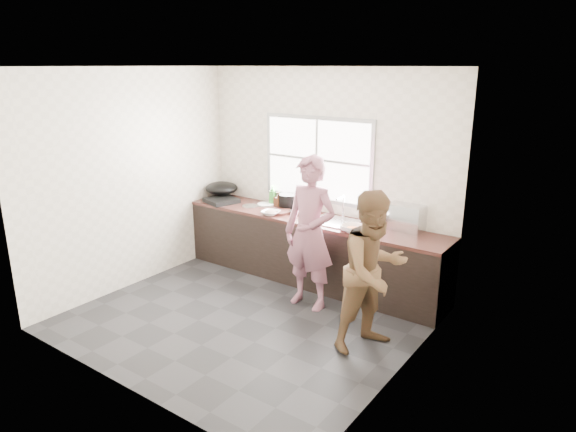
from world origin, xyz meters
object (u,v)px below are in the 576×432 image
Objects in this scene: black_pot at (289,201)px; plate_food at (266,204)px; wok at (222,188)px; bowl_held at (346,228)px; bottle_brown_short at (288,201)px; glass_jar at (272,201)px; pot_lid_left at (233,201)px; bowl_mince at (271,213)px; bowl_crabs at (352,229)px; dish_rack at (407,217)px; cutting_board at (277,211)px; woman at (310,238)px; person_side at (374,271)px; burner at (221,200)px; bottle_green at (272,195)px; pot_lid_right at (250,206)px; bottle_brown_tall at (279,201)px.

black_pot reaches higher than plate_food.
black_pot is 0.59× the size of wok.
bowl_held is 1.49m from plate_food.
bowl_held is 1.05× the size of bottle_brown_short.
pot_lid_left is at bearing -159.39° from glass_jar.
bowl_mince reaches higher than plate_food.
bowl_crabs is 1.20× the size of bottle_brown_short.
wok is 1.12× the size of dish_rack.
bowl_crabs reaches higher than cutting_board.
woman is 0.51m from bowl_crabs.
person_side is 7.78× the size of bowl_crabs.
bottle_green is at bearing 28.44° from burner.
bowl_mince is 1.15m from wok.
bottle_brown_short is 0.96m from burner.
bottle_green is 1.22× the size of pot_lid_right.
black_pot is 0.37m from plate_food.
bottle_brown_tall is 1.20× the size of bottle_brown_short.
bottle_brown_tall reaches higher than black_pot.
person_side reaches higher than glass_jar.
woman is at bearing -31.81° from cutting_board.
bottle_brown_tall is (-0.12, 0.33, 0.07)m from bowl_mince.
woman is at bearing -131.14° from dish_rack.
bowl_mince is 2.44× the size of glass_jar.
bowl_mince is 0.45m from bottle_brown_short.
pot_lid_left is (0.09, 0.14, -0.02)m from burner.
bowl_crabs is 0.94× the size of pot_lid_right.
dish_rack is (1.66, 0.30, 0.14)m from cutting_board.
bottle_brown_short is (-1.23, 0.44, 0.05)m from bowl_crabs.
plate_food is (-2.22, 1.15, 0.07)m from person_side.
bottle_brown_short is at bearing 138.36° from woman.
dish_rack is (2.77, 0.16, 0.01)m from wok.
glass_jar is at bearing 163.70° from bowl_crabs.
glass_jar is (-0.27, 0.00, -0.04)m from bottle_brown_short.
burner is (-0.90, -0.35, -0.06)m from bottle_brown_short.
bowl_crabs is 1.25m from black_pot.
plate_food is (-0.35, -0.04, -0.09)m from black_pot.
woman is 1.17m from black_pot.
dish_rack is at bearing 10.17° from cutting_board.
bottle_brown_tall reaches higher than pot_lid_right.
person_side is 2.30m from bottle_brown_tall.
pot_lid_right is (-1.67, 0.17, -0.03)m from bowl_crabs.
bowl_held is 1.48m from glass_jar.
glass_jar is 0.32m from pot_lid_right.
bowl_held is at bearing -17.26° from glass_jar.
bowl_held is 0.87× the size of bottle_brown_tall.
plate_food is (-1.21, 0.74, 0.04)m from woman.
black_pot reaches higher than pot_lid_right.
plate_food is at bearing -110.14° from glass_jar.
woman is 1.44m from glass_jar.
pot_lid_right is (0.46, 0.07, -0.02)m from burner.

